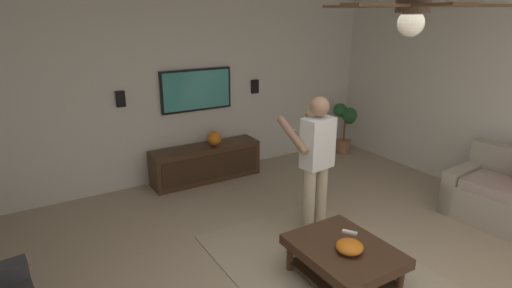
{
  "coord_description": "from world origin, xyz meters",
  "views": [
    {
      "loc": [
        -2.21,
        2.25,
        2.51
      ],
      "look_at": [
        1.24,
        0.16,
        1.19
      ],
      "focal_mm": 28.29,
      "sensor_mm": 36.0,
      "label": 1
    }
  ],
  "objects_px": {
    "bowl": "(349,247)",
    "wall_speaker_right": "(121,99)",
    "media_console": "(206,163)",
    "wall_speaker_left": "(255,87)",
    "person_standing": "(316,157)",
    "tv": "(197,90)",
    "ceiling_fan": "(412,10)",
    "coffee_table": "(343,256)",
    "remote_white": "(350,232)",
    "potted_plant_tall": "(345,124)",
    "vase_round": "(214,139)"
  },
  "relations": [
    {
      "from": "media_console",
      "to": "person_standing",
      "type": "bearing_deg",
      "value": 11.96
    },
    {
      "from": "person_standing",
      "to": "media_console",
      "type": "bearing_deg",
      "value": 5.15
    },
    {
      "from": "coffee_table",
      "to": "potted_plant_tall",
      "type": "height_order",
      "value": "potted_plant_tall"
    },
    {
      "from": "wall_speaker_left",
      "to": "vase_round",
      "type": "bearing_deg",
      "value": 108.01
    },
    {
      "from": "coffee_table",
      "to": "wall_speaker_left",
      "type": "bearing_deg",
      "value": -16.81
    },
    {
      "from": "media_console",
      "to": "wall_speaker_right",
      "type": "distance_m",
      "value": 1.59
    },
    {
      "from": "vase_round",
      "to": "wall_speaker_left",
      "type": "relative_size",
      "value": 1.0
    },
    {
      "from": "wall_speaker_right",
      "to": "ceiling_fan",
      "type": "bearing_deg",
      "value": -168.09
    },
    {
      "from": "vase_round",
      "to": "wall_speaker_right",
      "type": "height_order",
      "value": "wall_speaker_right"
    },
    {
      "from": "tv",
      "to": "person_standing",
      "type": "height_order",
      "value": "tv"
    },
    {
      "from": "wall_speaker_left",
      "to": "tv",
      "type": "bearing_deg",
      "value": 90.72
    },
    {
      "from": "person_standing",
      "to": "wall_speaker_right",
      "type": "distance_m",
      "value": 2.86
    },
    {
      "from": "remote_white",
      "to": "bowl",
      "type": "bearing_deg",
      "value": -78.81
    },
    {
      "from": "person_standing",
      "to": "vase_round",
      "type": "distance_m",
      "value": 2.09
    },
    {
      "from": "coffee_table",
      "to": "remote_white",
      "type": "bearing_deg",
      "value": -54.84
    },
    {
      "from": "wall_speaker_left",
      "to": "ceiling_fan",
      "type": "relative_size",
      "value": 0.19
    },
    {
      "from": "bowl",
      "to": "wall_speaker_right",
      "type": "height_order",
      "value": "wall_speaker_right"
    },
    {
      "from": "wall_speaker_right",
      "to": "tv",
      "type": "bearing_deg",
      "value": -90.66
    },
    {
      "from": "media_console",
      "to": "wall_speaker_left",
      "type": "relative_size",
      "value": 7.73
    },
    {
      "from": "potted_plant_tall",
      "to": "wall_speaker_left",
      "type": "relative_size",
      "value": 4.25
    },
    {
      "from": "media_console",
      "to": "tv",
      "type": "height_order",
      "value": "tv"
    },
    {
      "from": "coffee_table",
      "to": "media_console",
      "type": "bearing_deg",
      "value": 1.03
    },
    {
      "from": "ceiling_fan",
      "to": "potted_plant_tall",
      "type": "bearing_deg",
      "value": -40.01
    },
    {
      "from": "coffee_table",
      "to": "wall_speaker_right",
      "type": "height_order",
      "value": "wall_speaker_right"
    },
    {
      "from": "bowl",
      "to": "wall_speaker_right",
      "type": "relative_size",
      "value": 1.16
    },
    {
      "from": "remote_white",
      "to": "ceiling_fan",
      "type": "relative_size",
      "value": 0.13
    },
    {
      "from": "vase_round",
      "to": "tv",
      "type": "bearing_deg",
      "value": 25.53
    },
    {
      "from": "person_standing",
      "to": "bowl",
      "type": "xyz_separation_m",
      "value": [
        -1.03,
        0.42,
        -0.48
      ]
    },
    {
      "from": "media_console",
      "to": "person_standing",
      "type": "distance_m",
      "value": 2.24
    },
    {
      "from": "potted_plant_tall",
      "to": "bowl",
      "type": "distance_m",
      "value": 3.99
    },
    {
      "from": "wall_speaker_left",
      "to": "bowl",
      "type": "bearing_deg",
      "value": 163.19
    },
    {
      "from": "potted_plant_tall",
      "to": "bowl",
      "type": "relative_size",
      "value": 3.67
    },
    {
      "from": "bowl",
      "to": "ceiling_fan",
      "type": "xyz_separation_m",
      "value": [
        -0.64,
        0.31,
        2.06
      ]
    },
    {
      "from": "tv",
      "to": "ceiling_fan",
      "type": "bearing_deg",
      "value": -4.11
    },
    {
      "from": "bowl",
      "to": "wall_speaker_right",
      "type": "distance_m",
      "value": 3.68
    },
    {
      "from": "potted_plant_tall",
      "to": "ceiling_fan",
      "type": "bearing_deg",
      "value": 139.99
    },
    {
      "from": "wall_speaker_right",
      "to": "bowl",
      "type": "bearing_deg",
      "value": -161.03
    },
    {
      "from": "coffee_table",
      "to": "wall_speaker_left",
      "type": "xyz_separation_m",
      "value": [
        3.28,
        -0.99,
        1.04
      ]
    },
    {
      "from": "wall_speaker_right",
      "to": "coffee_table",
      "type": "bearing_deg",
      "value": -160.06
    },
    {
      "from": "bowl",
      "to": "wall_speaker_left",
      "type": "height_order",
      "value": "wall_speaker_left"
    },
    {
      "from": "wall_speaker_left",
      "to": "potted_plant_tall",
      "type": "bearing_deg",
      "value": -104.59
    },
    {
      "from": "person_standing",
      "to": "bowl",
      "type": "relative_size",
      "value": 6.43
    },
    {
      "from": "potted_plant_tall",
      "to": "wall_speaker_left",
      "type": "bearing_deg",
      "value": 75.41
    },
    {
      "from": "tv",
      "to": "bowl",
      "type": "bearing_deg",
      "value": 0.42
    },
    {
      "from": "ceiling_fan",
      "to": "vase_round",
      "type": "bearing_deg",
      "value": -6.48
    },
    {
      "from": "coffee_table",
      "to": "potted_plant_tall",
      "type": "relative_size",
      "value": 1.07
    },
    {
      "from": "tv",
      "to": "potted_plant_tall",
      "type": "relative_size",
      "value": 1.21
    },
    {
      "from": "coffee_table",
      "to": "media_console",
      "type": "xyz_separation_m",
      "value": [
        3.03,
        0.05,
        -0.02
      ]
    },
    {
      "from": "ceiling_fan",
      "to": "person_standing",
      "type": "bearing_deg",
      "value": -23.64
    },
    {
      "from": "remote_white",
      "to": "person_standing",
      "type": "bearing_deg",
      "value": 132.93
    }
  ]
}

